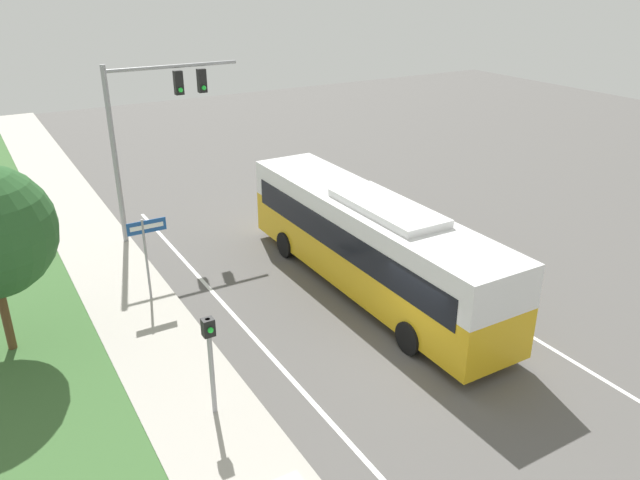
{
  "coord_description": "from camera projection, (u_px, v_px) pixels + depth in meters",
  "views": [
    {
      "loc": [
        -9.97,
        -11.53,
        10.12
      ],
      "look_at": [
        -0.23,
        4.99,
        1.75
      ],
      "focal_mm": 35.0,
      "sensor_mm": 36.0,
      "label": 1
    }
  ],
  "objects": [
    {
      "name": "lane_divider_far",
      "position": [
        506.0,
        321.0,
        19.47
      ],
      "size": [
        0.14,
        30.0,
        0.01
      ],
      "color": "silver",
      "rests_on": "ground_plane"
    },
    {
      "name": "bus",
      "position": [
        369.0,
        240.0,
        20.68
      ],
      "size": [
        2.6,
        12.21,
        3.42
      ],
      "color": "gold",
      "rests_on": "ground_plane"
    },
    {
      "name": "signal_gantry",
      "position": [
        149.0,
        118.0,
        23.72
      ],
      "size": [
        5.22,
        0.41,
        6.98
      ],
      "color": "#939399",
      "rests_on": "ground_plane"
    },
    {
      "name": "pedestrian_signal",
      "position": [
        210.0,
        350.0,
        14.63
      ],
      "size": [
        0.28,
        0.34,
        2.74
      ],
      "color": "#939399",
      "rests_on": "ground_plane"
    },
    {
      "name": "grass_verge",
      "position": [
        71.0,
        479.0,
        13.39
      ],
      "size": [
        3.6,
        80.0,
        0.1
      ],
      "color": "#3D6633",
      "rests_on": "ground_plane"
    },
    {
      "name": "lane_divider_near",
      "position": [
        306.0,
        395.0,
        16.11
      ],
      "size": [
        0.14,
        30.0,
        0.01
      ],
      "color": "silver",
      "rests_on": "ground_plane"
    },
    {
      "name": "street_sign",
      "position": [
        147.0,
        245.0,
        19.89
      ],
      "size": [
        1.25,
        0.08,
        2.9
      ],
      "color": "#939399",
      "rests_on": "ground_plane"
    },
    {
      "name": "sidewalk",
      "position": [
        211.0,
        427.0,
        14.88
      ],
      "size": [
        2.8,
        80.0,
        0.12
      ],
      "color": "#ADA89E",
      "rests_on": "ground_plane"
    },
    {
      "name": "ground_plane",
      "position": [
        416.0,
        355.0,
        17.79
      ],
      "size": [
        80.0,
        80.0,
        0.0
      ],
      "primitive_type": "plane",
      "color": "#565451"
    }
  ]
}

